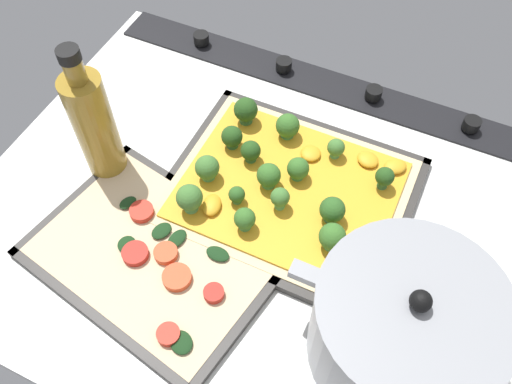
{
  "coord_description": "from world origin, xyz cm",
  "views": [
    {
      "loc": [
        -17.78,
        37.9,
        66.8
      ],
      "look_at": [
        0.17,
        -0.61,
        5.11
      ],
      "focal_mm": 38.05,
      "sensor_mm": 36.0,
      "label": 1
    }
  ],
  "objects_px": {
    "broccoli_pizza": "(283,185)",
    "cooking_pot": "(403,329)",
    "oil_bottle": "(95,126)",
    "baking_tray_front": "(288,194)",
    "baking_tray_back": "(154,256)",
    "veggie_pizza_back": "(155,255)"
  },
  "relations": [
    {
      "from": "baking_tray_front",
      "to": "cooking_pot",
      "type": "height_order",
      "value": "cooking_pot"
    },
    {
      "from": "cooking_pot",
      "to": "oil_bottle",
      "type": "bearing_deg",
      "value": -10.59
    },
    {
      "from": "broccoli_pizza",
      "to": "cooking_pot",
      "type": "distance_m",
      "value": 0.27
    },
    {
      "from": "cooking_pot",
      "to": "baking_tray_front",
      "type": "bearing_deg",
      "value": -37.37
    },
    {
      "from": "cooking_pot",
      "to": "oil_bottle",
      "type": "xyz_separation_m",
      "value": [
        0.48,
        -0.09,
        0.03
      ]
    },
    {
      "from": "cooking_pot",
      "to": "veggie_pizza_back",
      "type": "bearing_deg",
      "value": 2.72
    },
    {
      "from": "broccoli_pizza",
      "to": "oil_bottle",
      "type": "bearing_deg",
      "value": 15.2
    },
    {
      "from": "veggie_pizza_back",
      "to": "cooking_pot",
      "type": "bearing_deg",
      "value": -177.28
    },
    {
      "from": "baking_tray_front",
      "to": "oil_bottle",
      "type": "height_order",
      "value": "oil_bottle"
    },
    {
      "from": "oil_bottle",
      "to": "veggie_pizza_back",
      "type": "bearing_deg",
      "value": 144.21
    },
    {
      "from": "baking_tray_back",
      "to": "oil_bottle",
      "type": "xyz_separation_m",
      "value": [
        0.14,
        -0.1,
        0.09
      ]
    },
    {
      "from": "veggie_pizza_back",
      "to": "baking_tray_back",
      "type": "bearing_deg",
      "value": -20.44
    },
    {
      "from": "broccoli_pizza",
      "to": "baking_tray_back",
      "type": "xyz_separation_m",
      "value": [
        0.12,
        0.17,
        -0.02
      ]
    },
    {
      "from": "cooking_pot",
      "to": "oil_bottle",
      "type": "height_order",
      "value": "oil_bottle"
    },
    {
      "from": "broccoli_pizza",
      "to": "veggie_pizza_back",
      "type": "xyz_separation_m",
      "value": [
        0.11,
        0.18,
        -0.01
      ]
    },
    {
      "from": "baking_tray_back",
      "to": "veggie_pizza_back",
      "type": "bearing_deg",
      "value": 159.56
    },
    {
      "from": "baking_tray_front",
      "to": "veggie_pizza_back",
      "type": "relative_size",
      "value": 1.05
    },
    {
      "from": "baking_tray_front",
      "to": "baking_tray_back",
      "type": "relative_size",
      "value": 0.97
    },
    {
      "from": "baking_tray_front",
      "to": "oil_bottle",
      "type": "distance_m",
      "value": 0.29
    },
    {
      "from": "baking_tray_back",
      "to": "broccoli_pizza",
      "type": "bearing_deg",
      "value": -124.02
    },
    {
      "from": "baking_tray_back",
      "to": "oil_bottle",
      "type": "relative_size",
      "value": 1.55
    },
    {
      "from": "cooking_pot",
      "to": "baking_tray_back",
      "type": "bearing_deg",
      "value": 2.49
    }
  ]
}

